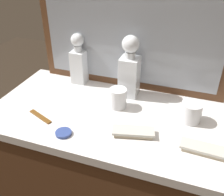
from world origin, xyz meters
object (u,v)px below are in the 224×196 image
crystal_decanter_far_right (129,72)px  crystal_tumbler_front (118,99)px  crystal_decanter_center (79,64)px  crystal_tumbler_far_right (191,113)px  silver_brush_far_right (133,132)px  silver_brush_rear (204,149)px  tortoiseshell_comb (40,117)px  porcelain_dish (63,133)px

crystal_decanter_far_right → crystal_tumbler_front: 0.15m
crystal_decanter_center → crystal_tumbler_far_right: (0.59, -0.16, -0.07)m
crystal_decanter_center → crystal_tumbler_front: size_ratio=2.90×
silver_brush_far_right → silver_brush_rear: (0.27, -0.01, 0.00)m
crystal_decanter_far_right → tortoiseshell_comb: size_ratio=2.27×
crystal_decanter_center → crystal_tumbler_front: crystal_decanter_center is taller
crystal_tumbler_front → silver_brush_far_right: (0.12, -0.17, -0.03)m
silver_brush_far_right → silver_brush_rear: same height
crystal_decanter_far_right → tortoiseshell_comb: 0.45m
crystal_decanter_center → silver_brush_far_right: 0.52m
tortoiseshell_comb → crystal_tumbler_front: bearing=33.1°
silver_brush_rear → tortoiseshell_comb: silver_brush_rear is taller
crystal_decanter_far_right → silver_brush_far_right: size_ratio=1.72×
silver_brush_rear → porcelain_dish: (-0.53, -0.08, -0.01)m
silver_brush_far_right → porcelain_dish: size_ratio=2.70×
silver_brush_far_right → crystal_decanter_far_right: bearing=109.6°
silver_brush_far_right → silver_brush_rear: bearing=-1.8°
crystal_decanter_center → tortoiseshell_comb: (-0.02, -0.35, -0.10)m
crystal_decanter_center → silver_brush_far_right: crystal_decanter_center is taller
crystal_decanter_center → crystal_tumbler_far_right: crystal_decanter_center is taller
crystal_decanter_far_right → crystal_decanter_center: (-0.28, 0.04, -0.01)m
crystal_tumbler_far_right → tortoiseshell_comb: bearing=-162.7°
crystal_tumbler_front → silver_brush_rear: (0.38, -0.18, -0.03)m
crystal_decanter_far_right → crystal_decanter_center: 0.29m
crystal_decanter_center → silver_brush_rear: size_ratio=1.56×
tortoiseshell_comb → silver_brush_rear: bearing=1.1°
crystal_decanter_center → crystal_tumbler_front: (0.27, -0.16, -0.06)m
crystal_decanter_far_right → crystal_decanter_center: crystal_decanter_far_right is taller
crystal_tumbler_front → porcelain_dish: bearing=-118.7°
crystal_tumbler_far_right → crystal_tumbler_front: bearing=-179.9°
silver_brush_rear → porcelain_dish: size_ratio=2.63×
crystal_decanter_far_right → silver_brush_rear: 0.49m
crystal_tumbler_front → crystal_tumbler_far_right: bearing=0.1°
crystal_decanter_far_right → tortoiseshell_comb: (-0.31, -0.31, -0.12)m
crystal_tumbler_front → crystal_tumbler_far_right: 0.32m
porcelain_dish → silver_brush_far_right: bearing=18.9°
silver_brush_rear → crystal_tumbler_far_right: bearing=109.9°
crystal_tumbler_far_right → tortoiseshell_comb: crystal_tumbler_far_right is taller
crystal_decanter_far_right → silver_brush_far_right: bearing=-70.4°
crystal_decanter_far_right → crystal_tumbler_front: bearing=-97.8°
crystal_tumbler_front → crystal_decanter_center: bearing=149.0°
crystal_decanter_center → silver_brush_far_right: (0.39, -0.33, -0.09)m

